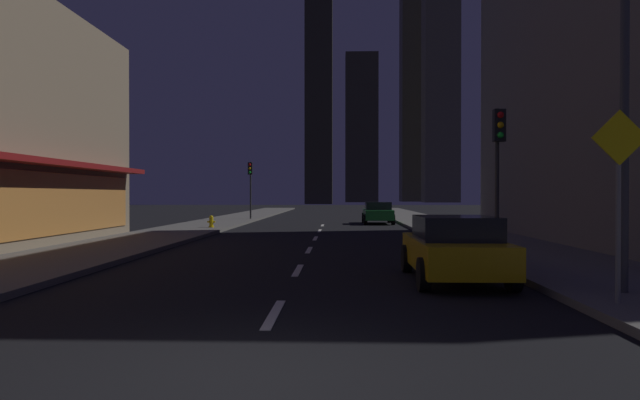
# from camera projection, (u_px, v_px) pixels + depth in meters

# --- Properties ---
(ground_plane) EXTENTS (78.00, 136.00, 0.10)m
(ground_plane) POSITION_uv_depth(u_px,v_px,m) (324.00, 224.00, 37.76)
(ground_plane) COLOR black
(sidewalk_right) EXTENTS (4.00, 76.00, 0.15)m
(sidewalk_right) POSITION_uv_depth(u_px,v_px,m) (428.00, 222.00, 37.52)
(sidewalk_right) COLOR #605E59
(sidewalk_right) RESTS_ON ground
(sidewalk_left) EXTENTS (4.00, 76.00, 0.15)m
(sidewalk_left) POSITION_uv_depth(u_px,v_px,m) (221.00, 222.00, 38.00)
(sidewalk_left) COLOR #605E59
(sidewalk_left) RESTS_ON ground
(lane_marking_center) EXTENTS (0.16, 33.40, 0.01)m
(lane_marking_center) POSITION_uv_depth(u_px,v_px,m) (309.00, 250.00, 19.38)
(lane_marking_center) COLOR silver
(lane_marking_center) RESTS_ON ground
(skyscraper_distant_tall) EXTENTS (5.65, 6.37, 58.91)m
(skyscraper_distant_tall) POSITION_uv_depth(u_px,v_px,m) (319.00, 64.00, 117.16)
(skyscraper_distant_tall) COLOR #2F2C23
(skyscraper_distant_tall) RESTS_ON ground
(skyscraper_distant_mid) EXTENTS (8.43, 6.74, 38.62)m
(skyscraper_distant_mid) POSITION_uv_depth(u_px,v_px,m) (361.00, 128.00, 146.27)
(skyscraper_distant_mid) COLOR #363328
(skyscraper_distant_mid) RESTS_ON ground
(skyscraper_distant_short) EXTENTS (8.83, 8.34, 65.88)m
(skyscraper_distant_short) POSITION_uv_depth(u_px,v_px,m) (416.00, 87.00, 160.37)
(skyscraper_distant_short) COLOR #454134
(skyscraper_distant_short) RESTS_ON ground
(skyscraper_distant_slender) EXTENTS (8.82, 7.46, 73.61)m
(skyscraper_distant_slender) POSITION_uv_depth(u_px,v_px,m) (441.00, 58.00, 142.53)
(skyscraper_distant_slender) COLOR brown
(skyscraper_distant_slender) RESTS_ON ground
(car_parked_near) EXTENTS (1.98, 4.24, 1.45)m
(car_parked_near) POSITION_uv_depth(u_px,v_px,m) (454.00, 248.00, 12.40)
(car_parked_near) COLOR gold
(car_parked_near) RESTS_ON ground
(car_parked_far) EXTENTS (1.98, 4.24, 1.45)m
(car_parked_far) POSITION_uv_depth(u_px,v_px,m) (378.00, 213.00, 36.99)
(car_parked_far) COLOR #1E722D
(car_parked_far) RESTS_ON ground
(fire_hydrant_far_left) EXTENTS (0.42, 0.30, 0.65)m
(fire_hydrant_far_left) POSITION_uv_depth(u_px,v_px,m) (211.00, 222.00, 30.35)
(fire_hydrant_far_left) COLOR gold
(fire_hydrant_far_left) RESTS_ON sidewalk_left
(traffic_light_near_right) EXTENTS (0.32, 0.48, 4.20)m
(traffic_light_near_right) POSITION_uv_depth(u_px,v_px,m) (498.00, 149.00, 15.64)
(traffic_light_near_right) COLOR #2D2D2D
(traffic_light_near_right) RESTS_ON sidewalk_right
(traffic_light_far_left) EXTENTS (0.32, 0.48, 4.20)m
(traffic_light_far_left) POSITION_uv_depth(u_px,v_px,m) (250.00, 178.00, 41.13)
(traffic_light_far_left) COLOR #2D2D2D
(traffic_light_far_left) RESTS_ON sidewalk_left
(street_lamp_right) EXTENTS (1.96, 0.56, 6.58)m
(street_lamp_right) POSITION_uv_depth(u_px,v_px,m) (579.00, 21.00, 10.11)
(street_lamp_right) COLOR #38383D
(street_lamp_right) RESTS_ON sidewalk_right
(pedestrian_crossing_sign) EXTENTS (0.91, 0.08, 3.15)m
(pedestrian_crossing_sign) POSITION_uv_depth(u_px,v_px,m) (619.00, 189.00, 9.10)
(pedestrian_crossing_sign) COLOR slate
(pedestrian_crossing_sign) RESTS_ON sidewalk_right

